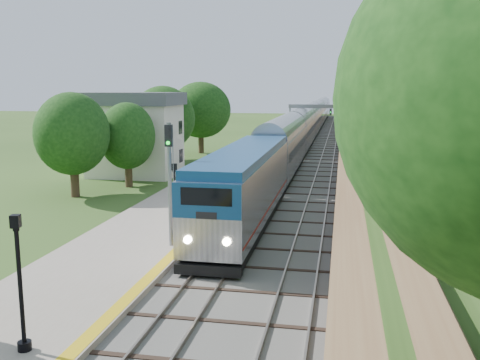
% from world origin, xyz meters
% --- Properties ---
extents(ground, '(320.00, 320.00, 0.00)m').
position_xyz_m(ground, '(0.00, 0.00, 0.00)').
color(ground, '#2D4C19').
rests_on(ground, ground).
extents(trackbed, '(9.50, 170.00, 0.28)m').
position_xyz_m(trackbed, '(2.00, 60.00, 0.07)').
color(trackbed, '#4C4944').
rests_on(trackbed, ground).
extents(platform, '(6.40, 68.00, 0.38)m').
position_xyz_m(platform, '(-5.20, 16.00, 0.19)').
color(platform, gray).
rests_on(platform, ground).
extents(yellow_stripe, '(0.55, 68.00, 0.01)m').
position_xyz_m(yellow_stripe, '(-2.35, 16.00, 0.39)').
color(yellow_stripe, gold).
rests_on(yellow_stripe, platform).
extents(embankment, '(10.64, 170.00, 11.70)m').
position_xyz_m(embankment, '(10.35, 60.00, 1.95)').
color(embankment, brown).
rests_on(embankment, ground).
extents(station_building, '(8.60, 6.60, 8.00)m').
position_xyz_m(station_building, '(-14.00, 30.00, 4.09)').
color(station_building, silver).
rests_on(station_building, ground).
extents(signal_gantry, '(8.40, 0.38, 6.20)m').
position_xyz_m(signal_gantry, '(2.47, 54.99, 4.82)').
color(signal_gantry, slate).
rests_on(signal_gantry, ground).
extents(trees_behind_platform, '(7.82, 53.32, 7.21)m').
position_xyz_m(trees_behind_platform, '(-11.17, 20.67, 4.53)').
color(trees_behind_platform, '#332316').
rests_on(trees_behind_platform, ground).
extents(train, '(3.11, 145.94, 4.58)m').
position_xyz_m(train, '(0.00, 74.94, 2.33)').
color(train, black).
rests_on(train, trackbed).
extents(lamppost_mid, '(0.43, 0.43, 4.32)m').
position_xyz_m(lamppost_mid, '(-3.86, -4.69, 2.31)').
color(lamppost_mid, black).
rests_on(lamppost_mid, platform).
extents(lamppost_far, '(0.40, 0.40, 4.02)m').
position_xyz_m(lamppost_far, '(-3.25, 8.72, 2.18)').
color(lamppost_far, black).
rests_on(lamppost_far, platform).
extents(signal_platform, '(0.37, 0.30, 6.35)m').
position_xyz_m(signal_platform, '(-2.90, 6.92, 4.28)').
color(signal_platform, slate).
rests_on(signal_platform, platform).
extents(signal_farside, '(0.36, 0.28, 6.51)m').
position_xyz_m(signal_farside, '(6.20, 25.38, 4.10)').
color(signal_farside, slate).
rests_on(signal_farside, ground).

